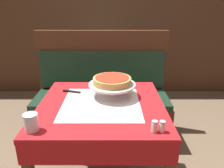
{
  "coord_description": "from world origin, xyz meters",
  "views": [
    {
      "loc": [
        0.07,
        -1.33,
        1.41
      ],
      "look_at": [
        0.07,
        0.09,
        0.88
      ],
      "focal_mm": 35.0,
      "sensor_mm": 36.0,
      "label": 1
    }
  ],
  "objects_px": {
    "pepper_shaker": "(162,126)",
    "water_glass_near": "(31,122)",
    "dining_table_rear": "(100,61)",
    "pizza_pan_stand": "(112,85)",
    "condiment_caddy": "(102,51)",
    "deep_dish_pizza": "(112,80)",
    "pizza_server": "(80,93)",
    "booth_bench": "(102,108)",
    "dining_table_front": "(101,116)",
    "salt_shaker": "(154,126)"
  },
  "relations": [
    {
      "from": "deep_dish_pizza",
      "to": "pizza_server",
      "type": "relative_size",
      "value": 1.05
    },
    {
      "from": "booth_bench",
      "to": "pizza_server",
      "type": "distance_m",
      "value": 0.78
    },
    {
      "from": "deep_dish_pizza",
      "to": "pepper_shaker",
      "type": "bearing_deg",
      "value": -60.47
    },
    {
      "from": "pizza_pan_stand",
      "to": "pizza_server",
      "type": "bearing_deg",
      "value": 167.98
    },
    {
      "from": "dining_table_rear",
      "to": "pizza_server",
      "type": "distance_m",
      "value": 1.4
    },
    {
      "from": "pizza_server",
      "to": "pepper_shaker",
      "type": "bearing_deg",
      "value": -45.69
    },
    {
      "from": "dining_table_front",
      "to": "water_glass_near",
      "type": "xyz_separation_m",
      "value": [
        -0.35,
        -0.33,
        0.15
      ]
    },
    {
      "from": "dining_table_front",
      "to": "deep_dish_pizza",
      "type": "distance_m",
      "value": 0.26
    },
    {
      "from": "dining_table_front",
      "to": "pizza_pan_stand",
      "type": "relative_size",
      "value": 2.49
    },
    {
      "from": "booth_bench",
      "to": "pepper_shaker",
      "type": "xyz_separation_m",
      "value": [
        0.37,
        -1.14,
        0.47
      ]
    },
    {
      "from": "water_glass_near",
      "to": "pepper_shaker",
      "type": "distance_m",
      "value": 0.69
    },
    {
      "from": "water_glass_near",
      "to": "salt_shaker",
      "type": "height_order",
      "value": "water_glass_near"
    },
    {
      "from": "dining_table_rear",
      "to": "booth_bench",
      "type": "xyz_separation_m",
      "value": [
        0.05,
        -0.77,
        -0.32
      ]
    },
    {
      "from": "dining_table_rear",
      "to": "pizza_server",
      "type": "height_order",
      "value": "pizza_server"
    },
    {
      "from": "deep_dish_pizza",
      "to": "condiment_caddy",
      "type": "relative_size",
      "value": 1.54
    },
    {
      "from": "pepper_shaker",
      "to": "condiment_caddy",
      "type": "bearing_deg",
      "value": 101.9
    },
    {
      "from": "pizza_pan_stand",
      "to": "pepper_shaker",
      "type": "bearing_deg",
      "value": -60.47
    },
    {
      "from": "pizza_pan_stand",
      "to": "deep_dish_pizza",
      "type": "bearing_deg",
      "value": 71.57
    },
    {
      "from": "deep_dish_pizza",
      "to": "condiment_caddy",
      "type": "xyz_separation_m",
      "value": [
        -0.13,
        1.41,
        -0.08
      ]
    },
    {
      "from": "deep_dish_pizza",
      "to": "pepper_shaker",
      "type": "xyz_separation_m",
      "value": [
        0.26,
        -0.46,
        -0.09
      ]
    },
    {
      "from": "booth_bench",
      "to": "salt_shaker",
      "type": "height_order",
      "value": "booth_bench"
    },
    {
      "from": "dining_table_rear",
      "to": "pepper_shaker",
      "type": "distance_m",
      "value": 1.96
    },
    {
      "from": "water_glass_near",
      "to": "salt_shaker",
      "type": "distance_m",
      "value": 0.65
    },
    {
      "from": "dining_table_front",
      "to": "water_glass_near",
      "type": "distance_m",
      "value": 0.51
    },
    {
      "from": "dining_table_rear",
      "to": "condiment_caddy",
      "type": "relative_size",
      "value": 4.37
    },
    {
      "from": "dining_table_rear",
      "to": "pizza_pan_stand",
      "type": "relative_size",
      "value": 2.28
    },
    {
      "from": "pizza_pan_stand",
      "to": "salt_shaker",
      "type": "height_order",
      "value": "pizza_pan_stand"
    },
    {
      "from": "dining_table_rear",
      "to": "deep_dish_pizza",
      "type": "relative_size",
      "value": 2.83
    },
    {
      "from": "booth_bench",
      "to": "deep_dish_pizza",
      "type": "xyz_separation_m",
      "value": [
        0.11,
        -0.68,
        0.56
      ]
    },
    {
      "from": "booth_bench",
      "to": "pizza_server",
      "type": "relative_size",
      "value": 5.44
    },
    {
      "from": "pizza_server",
      "to": "pepper_shaker",
      "type": "distance_m",
      "value": 0.72
    },
    {
      "from": "dining_table_front",
      "to": "pizza_pan_stand",
      "type": "bearing_deg",
      "value": 58.62
    },
    {
      "from": "dining_table_front",
      "to": "water_glass_near",
      "type": "height_order",
      "value": "water_glass_near"
    },
    {
      "from": "condiment_caddy",
      "to": "dining_table_front",
      "type": "bearing_deg",
      "value": -87.78
    },
    {
      "from": "pepper_shaker",
      "to": "salt_shaker",
      "type": "bearing_deg",
      "value": 180.0
    },
    {
      "from": "dining_table_front",
      "to": "water_glass_near",
      "type": "relative_size",
      "value": 8.69
    },
    {
      "from": "booth_bench",
      "to": "condiment_caddy",
      "type": "distance_m",
      "value": 0.87
    },
    {
      "from": "pepper_shaker",
      "to": "water_glass_near",
      "type": "bearing_deg",
      "value": 179.06
    },
    {
      "from": "water_glass_near",
      "to": "pepper_shaker",
      "type": "xyz_separation_m",
      "value": [
        0.69,
        -0.01,
        -0.02
      ]
    },
    {
      "from": "dining_table_rear",
      "to": "booth_bench",
      "type": "relative_size",
      "value": 0.54
    },
    {
      "from": "dining_table_rear",
      "to": "pizza_pan_stand",
      "type": "height_order",
      "value": "pizza_pan_stand"
    },
    {
      "from": "salt_shaker",
      "to": "condiment_caddy",
      "type": "height_order",
      "value": "condiment_caddy"
    },
    {
      "from": "dining_table_rear",
      "to": "pepper_shaker",
      "type": "relative_size",
      "value": 12.3
    },
    {
      "from": "water_glass_near",
      "to": "salt_shaker",
      "type": "relative_size",
      "value": 1.53
    },
    {
      "from": "pizza_server",
      "to": "water_glass_near",
      "type": "height_order",
      "value": "water_glass_near"
    },
    {
      "from": "dining_table_front",
      "to": "dining_table_rear",
      "type": "relative_size",
      "value": 1.09
    },
    {
      "from": "pizza_pan_stand",
      "to": "booth_bench",
      "type": "bearing_deg",
      "value": 99.35
    },
    {
      "from": "deep_dish_pizza",
      "to": "water_glass_near",
      "type": "distance_m",
      "value": 0.62
    },
    {
      "from": "pizza_server",
      "to": "pepper_shaker",
      "type": "height_order",
      "value": "pepper_shaker"
    },
    {
      "from": "deep_dish_pizza",
      "to": "dining_table_rear",
      "type": "bearing_deg",
      "value": 96.34
    }
  ]
}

